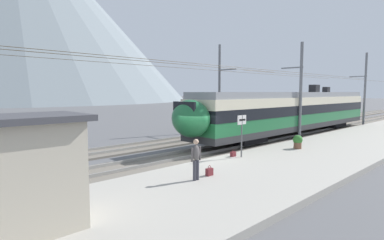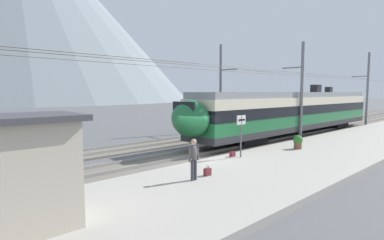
% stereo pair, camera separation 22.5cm
% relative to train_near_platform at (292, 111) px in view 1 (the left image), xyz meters
% --- Properties ---
extents(ground_plane, '(400.00, 400.00, 0.00)m').
position_rel_train_near_platform_xyz_m(ground_plane, '(-12.51, -1.18, -2.22)').
color(ground_plane, '#565659').
extents(platform_slab, '(120.00, 6.62, 0.28)m').
position_rel_train_near_platform_xyz_m(platform_slab, '(-12.51, -5.31, -2.08)').
color(platform_slab, '#A39E93').
rests_on(platform_slab, ground).
extents(track_near, '(120.00, 3.00, 0.28)m').
position_rel_train_near_platform_xyz_m(track_near, '(-12.51, -0.00, -2.16)').
color(track_near, '#6B6359').
rests_on(track_near, ground).
extents(track_far, '(120.00, 3.00, 0.28)m').
position_rel_train_near_platform_xyz_m(track_far, '(-12.51, 4.53, -2.16)').
color(track_far, '#6B6359').
rests_on(track_far, ground).
extents(train_near_platform, '(25.78, 3.03, 4.27)m').
position_rel_train_near_platform_xyz_m(train_near_platform, '(0.00, 0.00, 0.00)').
color(train_near_platform, '#2D2D30').
rests_on(train_near_platform, track_near).
extents(train_far_track, '(26.05, 2.84, 4.27)m').
position_rel_train_near_platform_xyz_m(train_far_track, '(13.54, 4.53, -0.00)').
color(train_far_track, '#2D2D30').
rests_on(train_far_track, track_far).
extents(catenary_mast_mid, '(41.15, 1.88, 7.75)m').
position_rel_train_near_platform_xyz_m(catenary_mast_mid, '(-1.60, -1.47, 1.81)').
color(catenary_mast_mid, slate).
rests_on(catenary_mast_mid, ground).
extents(catenary_mast_east, '(41.15, 1.88, 8.26)m').
position_rel_train_near_platform_xyz_m(catenary_mast_east, '(13.64, -1.48, 2.02)').
color(catenary_mast_east, slate).
rests_on(catenary_mast_east, ground).
extents(catenary_mast_far_side, '(41.15, 2.20, 8.36)m').
position_rel_train_near_platform_xyz_m(catenary_mast_far_side, '(-2.17, 6.30, 2.10)').
color(catenary_mast_far_side, slate).
rests_on(catenary_mast_far_side, ground).
extents(platform_sign, '(0.70, 0.08, 2.31)m').
position_rel_train_near_platform_xyz_m(platform_sign, '(-11.18, -3.08, -0.25)').
color(platform_sign, '#59595B').
rests_on(platform_sign, platform_slab).
extents(passenger_walking, '(0.53, 0.22, 1.69)m').
position_rel_train_near_platform_xyz_m(passenger_walking, '(-16.10, -4.51, -1.00)').
color(passenger_walking, '#383842').
rests_on(passenger_walking, platform_slab).
extents(handbag_beside_passenger, '(0.32, 0.18, 0.45)m').
position_rel_train_near_platform_xyz_m(handbag_beside_passenger, '(-15.20, -4.43, -1.78)').
color(handbag_beside_passenger, maroon).
rests_on(handbag_beside_passenger, platform_slab).
extents(handbag_near_sign, '(0.32, 0.18, 0.40)m').
position_rel_train_near_platform_xyz_m(handbag_near_sign, '(-11.40, -2.67, -1.80)').
color(handbag_near_sign, maroon).
rests_on(handbag_near_sign, platform_slab).
extents(potted_plant_platform_edge, '(0.60, 0.60, 0.86)m').
position_rel_train_near_platform_xyz_m(potted_plant_platform_edge, '(-6.55, -3.98, -1.46)').
color(potted_plant_platform_edge, brown).
rests_on(potted_plant_platform_edge, platform_slab).
extents(mountain_central_peak, '(155.92, 155.92, 87.56)m').
position_rel_train_near_platform_xyz_m(mountain_central_peak, '(14.35, 144.99, 41.56)').
color(mountain_central_peak, slate).
rests_on(mountain_central_peak, ground).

